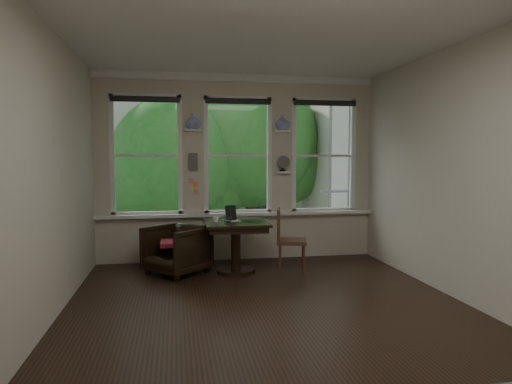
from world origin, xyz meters
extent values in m
plane|color=black|center=(0.00, 0.00, 0.00)|extent=(4.50, 4.50, 0.00)
plane|color=silver|center=(0.00, 0.00, 3.00)|extent=(4.50, 4.50, 0.00)
plane|color=beige|center=(0.00, 2.25, 1.50)|extent=(4.50, 0.00, 4.50)
plane|color=beige|center=(0.00, -2.25, 1.50)|extent=(4.50, 0.00, 4.50)
plane|color=beige|center=(-2.25, 0.00, 1.50)|extent=(0.00, 4.50, 4.50)
plane|color=beige|center=(2.25, 0.00, 1.50)|extent=(0.00, 4.50, 4.50)
cube|color=white|center=(-0.72, 2.15, 2.10)|extent=(0.26, 0.16, 0.03)
cube|color=white|center=(0.72, 2.15, 2.10)|extent=(0.26, 0.16, 0.03)
cube|color=#59544F|center=(-0.72, 2.18, 1.60)|extent=(0.14, 0.06, 0.28)
imported|color=white|center=(-0.72, 2.15, 2.24)|extent=(0.24, 0.24, 0.25)
imported|color=white|center=(0.72, 2.15, 2.24)|extent=(0.24, 0.24, 0.25)
imported|color=black|center=(-1.00, 1.40, 0.35)|extent=(1.07, 1.07, 0.70)
cube|color=maroon|center=(-1.00, 1.40, 0.45)|extent=(0.45, 0.45, 0.06)
imported|color=black|center=(0.03, 1.29, 0.76)|extent=(0.37, 0.31, 0.03)
imported|color=white|center=(-0.44, 1.29, 0.79)|extent=(0.12, 0.12, 0.09)
imported|color=white|center=(-0.28, 1.23, 0.80)|extent=(0.12, 0.12, 0.09)
cube|color=black|center=(-0.21, 1.45, 0.86)|extent=(0.17, 0.10, 0.22)
cube|color=silver|center=(-0.20, 1.44, 0.75)|extent=(0.26, 0.33, 0.00)
camera|label=1|loc=(-1.01, -5.15, 1.67)|focal=32.00mm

